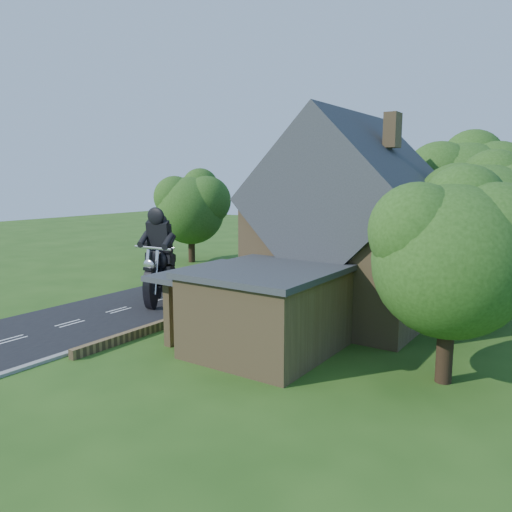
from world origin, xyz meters
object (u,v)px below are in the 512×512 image
Objects in this scene: motorcycle_lead at (161,292)px; garden_wall at (239,299)px; annex at (264,308)px; house at (349,232)px; motorcycle_follow at (163,284)px.

garden_wall is at bearing -135.62° from motorcycle_lead.
house is at bearing 84.76° from annex.
house reaches higher than garden_wall.
house is (6.19, 1.00, 4.14)m from garden_wall.
motorcycle_lead is at bearing -133.63° from garden_wall.
motorcycle_follow is (-10.90, -2.25, -3.60)m from house.
house is 5.83× the size of motorcycle_lead.
motorcycle_lead reaches higher than garden_wall.
annex is (5.57, -5.80, 1.57)m from garden_wall.
motorcycle_follow is (-4.71, -1.25, 0.54)m from garden_wall.
motorcycle_lead is (-8.57, 2.65, -0.95)m from annex.
annex is 4.43× the size of motorcycle_follow.
garden_wall is at bearing 133.84° from annex.
motorcycle_follow is at bearing -49.98° from motorcycle_lead.
motorcycle_follow reaches higher than garden_wall.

